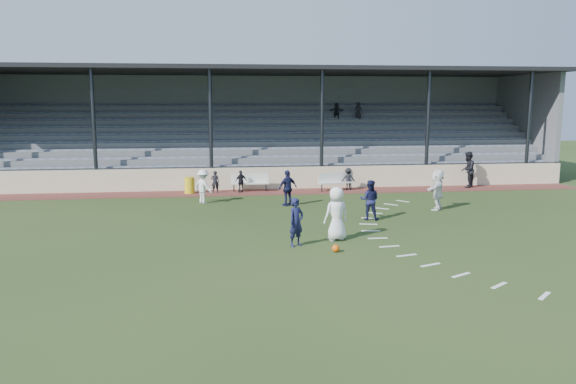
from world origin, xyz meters
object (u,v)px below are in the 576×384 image
Objects in this scene: trash_bin at (190,185)px; official at (468,170)px; bench_right at (336,180)px; football at (336,248)px; bench_left at (250,181)px; player_white_lead at (336,214)px; player_navy_lead at (296,222)px.

trash_bin is 15.17m from official.
official is (7.43, 0.15, 0.43)m from bench_right.
bench_left is at bearing 99.19° from football.
player_white_lead is 0.93× the size of official.
official reaches higher than bench_left.
official is (9.67, 10.74, 0.08)m from player_white_lead.
official reaches higher than player_navy_lead.
player_navy_lead is at bearing 141.27° from football.
player_white_lead is 1.15× the size of player_navy_lead.
bench_left is at bearing 163.79° from bench_right.
player_navy_lead is 15.93m from official.
player_navy_lead is (-1.14, 0.92, 0.68)m from football.
bench_right reaches higher than football.
football is at bearing -67.01° from trash_bin.
official is at bearing 10.06° from player_navy_lead.
bench_left is 11.57m from player_navy_lead.
bench_right is at bearing 78.00° from football.
football is (5.15, -12.15, -0.31)m from trash_bin.
player_white_lead is 14.45m from official.
official reaches higher than trash_bin.
player_white_lead reaches higher than trash_bin.
player_white_lead is at bearing 77.48° from football.
bench_left reaches higher than football.
official reaches higher than player_white_lead.
bench_left is 11.16m from player_white_lead.
football is (-2.58, -12.14, -0.46)m from bench_right.
bench_right is at bearing -120.68° from player_white_lead.
official is at bearing 0.54° from trash_bin.
player_white_lead reaches higher than player_navy_lead.
player_navy_lead is (-1.49, -0.63, -0.12)m from player_white_lead.
player_navy_lead reaches higher than football.
bench_right reaches higher than trash_bin.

